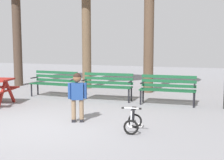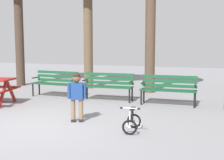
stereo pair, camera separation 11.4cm
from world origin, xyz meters
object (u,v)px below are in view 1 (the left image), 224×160
object	(u,v)px
child_standing	(77,93)
park_bench_right	(168,87)
kids_bicycle	(133,121)
park_bench_left	(107,84)
park_bench_far_left	(55,82)

from	to	relation	value
child_standing	park_bench_right	bearing A→B (deg)	58.59
kids_bicycle	park_bench_left	bearing A→B (deg)	118.76
park_bench_left	kids_bicycle	xyz separation A→B (m)	(1.67, -3.04, -0.31)
child_standing	kids_bicycle	xyz separation A→B (m)	(1.39, -0.31, -0.46)
park_bench_far_left	park_bench_right	bearing A→B (deg)	-1.48
park_bench_left	park_bench_right	xyz separation A→B (m)	(1.90, -0.06, 0.00)
kids_bicycle	child_standing	bearing A→B (deg)	167.43
park_bench_right	child_standing	distance (m)	3.12
park_bench_far_left	park_bench_right	size ratio (longest dim) A/B	1.00
park_bench_far_left	park_bench_left	bearing A→B (deg)	-1.02
child_standing	park_bench_far_left	bearing A→B (deg)	128.14
child_standing	kids_bicycle	bearing A→B (deg)	-12.57
park_bench_right	kids_bicycle	world-z (taller)	park_bench_right
park_bench_right	child_standing	bearing A→B (deg)	-121.41
park_bench_far_left	park_bench_right	distance (m)	3.79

